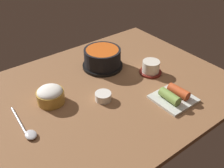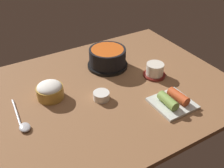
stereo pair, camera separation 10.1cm
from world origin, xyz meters
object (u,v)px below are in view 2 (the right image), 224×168
Objects in this scene: banchan_cup_center at (101,96)px; spoon at (22,123)px; stone_pot at (107,58)px; kimchi_plate at (173,101)px; rice_bowl at (50,90)px; tea_cup_with_saucer at (155,70)px.

banchan_cup_center is 29.10cm from spoon.
stone_pot is 2.92× the size of banchan_cup_center.
stone_pot reaches higher than kimchi_plate.
kimchi_plate is (36.52, -26.44, -1.63)cm from rice_bowl.
tea_cup_with_saucer is 26.95cm from banchan_cup_center.
spoon is (-42.64, -17.57, -3.74)cm from stone_pot.
tea_cup_with_saucer is 1.56× the size of banchan_cup_center.
rice_bowl is at bearing -163.67° from stone_pot.
stone_pot reaches higher than rice_bowl.
stone_pot is 46.27cm from spoon.
stone_pot is at bearing 128.42° from tea_cup_with_saucer.
banchan_cup_center is 0.32× the size of spoon.
stone_pot reaches higher than banchan_cup_center.
stone_pot is 1.88× the size of tea_cup_with_saucer.
stone_pot is at bearing 16.33° from rice_bowl.
stone_pot is 1.77× the size of rice_bowl.
banchan_cup_center is at bearing -33.69° from rice_bowl.
stone_pot is 35.88cm from kimchi_plate.
kimchi_plate is at bearing -78.64° from stone_pot.
tea_cup_with_saucer is 0.68× the size of kimchi_plate.
tea_cup_with_saucer is 0.50× the size of spoon.
banchan_cup_center is at bearing -125.30° from stone_pot.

